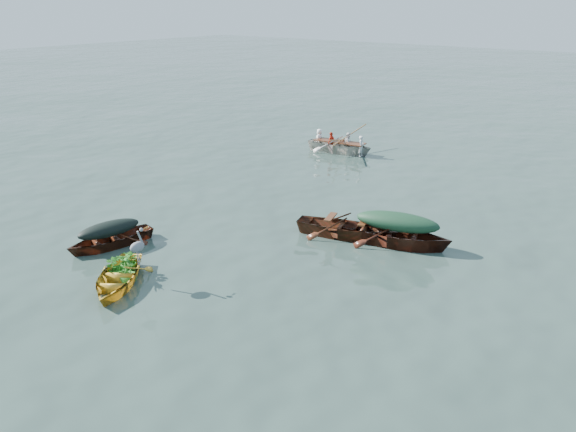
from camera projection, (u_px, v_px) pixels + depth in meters
name	position (u px, v px, depth m)	size (l,w,h in m)	color
ground	(281.00, 248.00, 15.45)	(140.00, 140.00, 0.00)	#334840
yellow_dinghy	(118.00, 286.00, 13.41)	(1.31, 3.01, 0.80)	gold
dark_covered_boat	(111.00, 246.00, 15.54)	(1.18, 3.18, 0.76)	#472210
green_tarp_boat	(396.00, 245.00, 15.60)	(1.30, 4.19, 0.97)	#451910
open_wooden_boat	(346.00, 237.00, 16.12)	(1.26, 4.06, 0.93)	#4F2113
rowed_boat	(339.00, 153.00, 24.95)	(1.26, 4.19, 0.99)	silver
dark_tarp_cover	(109.00, 227.00, 15.33)	(0.65, 1.75, 0.40)	black
green_tarp_cover	(398.00, 221.00, 15.33)	(0.72, 2.31, 0.52)	#173825
thwart_benches	(347.00, 222.00, 15.95)	(0.76, 2.03, 0.04)	#4C2511
heron	(138.00, 252.00, 13.13)	(0.28, 0.40, 0.92)	gray
dinghy_weeds	(123.00, 249.00, 13.67)	(0.70, 0.90, 0.60)	#22721D
rowers	(340.00, 134.00, 24.64)	(1.13, 2.93, 0.76)	silver
oars	(340.00, 141.00, 24.76)	(2.60, 0.60, 0.06)	#A26E3D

